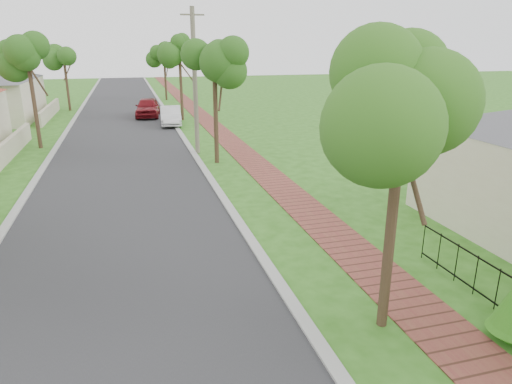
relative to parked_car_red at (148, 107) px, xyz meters
name	(u,v)px	position (x,y,z in m)	size (l,w,h in m)	color
road	(123,151)	(-2.00, -12.31, -0.76)	(7.00, 120.00, 0.02)	#28282B
kerb_right	(189,147)	(1.65, -12.31, -0.76)	(0.30, 120.00, 0.10)	#9E9E99
kerb_left	(52,155)	(-5.65, -12.31, -0.76)	(0.30, 120.00, 0.10)	#9E9E99
sidewalk	(233,144)	(4.25, -12.31, -0.76)	(1.50, 120.00, 0.03)	brown
street_trees	(119,61)	(-1.87, -5.47, 3.78)	(10.70, 37.65, 5.89)	#382619
parked_car_red	(148,107)	(0.00, 0.00, 0.00)	(1.79, 4.45, 1.52)	maroon
parked_car_white	(171,116)	(1.40, -4.51, -0.09)	(1.41, 4.03, 1.33)	silver
near_tree	(401,121)	(3.20, -30.81, 3.53)	(2.10, 2.10, 5.38)	#382619
utility_pole	(195,82)	(1.90, -13.95, 3.00)	(1.20, 0.24, 7.40)	#726A59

